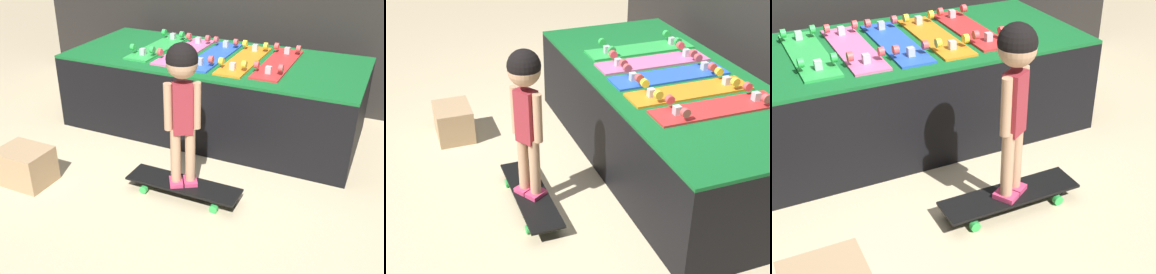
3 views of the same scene
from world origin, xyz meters
TOP-DOWN VIEW (x-y plane):
  - ground_plane at (0.00, 0.00)m, footprint 16.00×16.00m
  - display_rack at (0.00, 0.61)m, footprint 2.32×1.03m
  - skateboard_green_on_rack at (-0.51, 0.63)m, footprint 0.21×0.79m
  - skateboard_pink_on_rack at (-0.26, 0.61)m, footprint 0.21×0.79m
  - skateboard_blue_on_rack at (0.00, 0.60)m, footprint 0.21×0.79m
  - skateboard_orange_on_rack at (0.26, 0.59)m, footprint 0.21×0.79m
  - skateboard_red_on_rack at (0.51, 0.62)m, footprint 0.21×0.79m
  - skateboard_on_floor at (0.23, -0.42)m, footprint 0.75×0.20m
  - child at (0.23, -0.42)m, footprint 0.21×0.19m
  - storage_box at (-0.80, -0.72)m, footprint 0.33×0.26m

SIDE VIEW (x-z plane):
  - ground_plane at x=0.00m, z-range 0.00..0.00m
  - skateboard_on_floor at x=0.23m, z-range 0.03..0.12m
  - storage_box at x=-0.80m, z-range 0.00..0.25m
  - display_rack at x=0.00m, z-range 0.00..0.61m
  - skateboard_green_on_rack at x=-0.51m, z-range 0.58..0.67m
  - skateboard_pink_on_rack at x=-0.26m, z-range 0.58..0.67m
  - skateboard_blue_on_rack at x=0.00m, z-range 0.58..0.67m
  - skateboard_orange_on_rack at x=0.26m, z-range 0.58..0.67m
  - skateboard_red_on_rack at x=0.51m, z-range 0.58..0.67m
  - child at x=0.23m, z-range 0.27..1.18m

